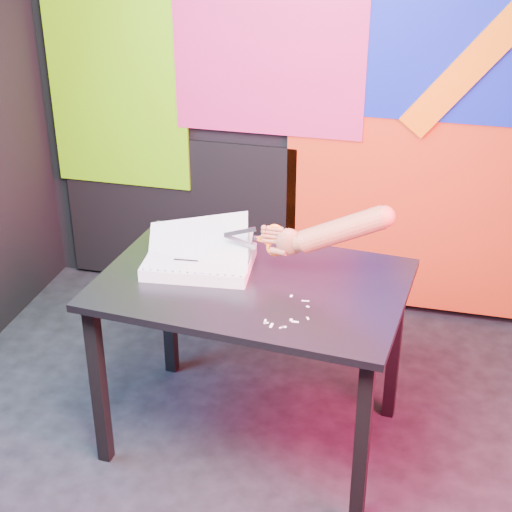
# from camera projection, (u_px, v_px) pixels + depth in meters

# --- Properties ---
(room) EXTENTS (3.01, 3.01, 2.71)m
(room) POSITION_uv_depth(u_px,v_px,m) (240.00, 161.00, 2.45)
(room) COLOR #28292D
(room) RESTS_ON ground
(backdrop) EXTENTS (2.88, 0.05, 2.08)m
(backdrop) POSITION_uv_depth(u_px,v_px,m) (329.00, 136.00, 3.88)
(backdrop) COLOR red
(backdrop) RESTS_ON ground
(work_table) EXTENTS (1.22, 0.87, 0.75)m
(work_table) POSITION_uv_depth(u_px,v_px,m) (252.00, 302.00, 3.04)
(work_table) COLOR black
(work_table) RESTS_ON ground
(printout_stack) EXTENTS (0.46, 0.34, 0.22)m
(printout_stack) POSITION_uv_depth(u_px,v_px,m) (199.00, 261.00, 3.08)
(printout_stack) COLOR silver
(printout_stack) RESTS_ON work_table
(scissors) EXTENTS (0.24, 0.02, 0.13)m
(scissors) POSITION_uv_depth(u_px,v_px,m) (271.00, 240.00, 2.97)
(scissors) COLOR #B3B4BD
(scissors) RESTS_ON printout_stack
(hand_forearm) EXTENTS (0.48, 0.09, 0.24)m
(hand_forearm) POSITION_uv_depth(u_px,v_px,m) (333.00, 231.00, 2.90)
(hand_forearm) COLOR #AD5341
(hand_forearm) RESTS_ON work_table
(paper_clippings) EXTENTS (0.15, 0.24, 0.00)m
(paper_clippings) POSITION_uv_depth(u_px,v_px,m) (286.00, 318.00, 2.76)
(paper_clippings) COLOR beige
(paper_clippings) RESTS_ON work_table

